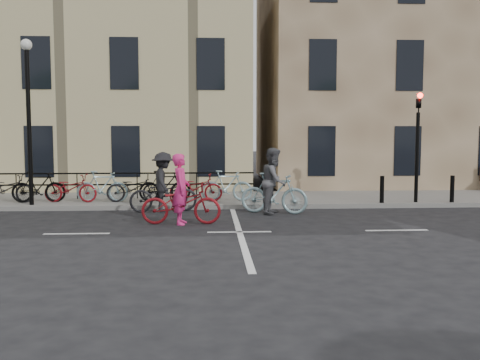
{
  "coord_description": "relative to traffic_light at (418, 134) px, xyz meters",
  "views": [
    {
      "loc": [
        -0.75,
        -13.13,
        2.46
      ],
      "look_at": [
        0.15,
        2.37,
        1.1
      ],
      "focal_mm": 40.0,
      "sensor_mm": 36.0,
      "label": 1
    }
  ],
  "objects": [
    {
      "name": "ground",
      "position": [
        -6.2,
        -4.34,
        -2.45
      ],
      "size": [
        120.0,
        120.0,
        0.0
      ],
      "primitive_type": "plane",
      "color": "black",
      "rests_on": "ground"
    },
    {
      "name": "sidewalk",
      "position": [
        -10.2,
        1.66,
        -2.38
      ],
      "size": [
        46.0,
        4.0,
        0.15
      ],
      "primitive_type": "cube",
      "color": "slate",
      "rests_on": "ground"
    },
    {
      "name": "building_east",
      "position": [
        2.8,
        8.66,
        3.7
      ],
      "size": [
        14.0,
        10.0,
        12.0
      ],
      "primitive_type": "cube",
      "color": "#876F51",
      "rests_on": "sidewalk"
    },
    {
      "name": "building_west",
      "position": [
        -15.2,
        8.66,
        2.7
      ],
      "size": [
        20.0,
        10.0,
        10.0
      ],
      "primitive_type": "cube",
      "color": "tan",
      "rests_on": "sidewalk"
    },
    {
      "name": "traffic_light",
      "position": [
        0.0,
        0.0,
        0.0
      ],
      "size": [
        0.18,
        0.3,
        3.9
      ],
      "color": "black",
      "rests_on": "sidewalk"
    },
    {
      "name": "lamp_post",
      "position": [
        -12.7,
        0.06,
        1.04
      ],
      "size": [
        0.36,
        0.36,
        5.28
      ],
      "color": "black",
      "rests_on": "sidewalk"
    },
    {
      "name": "bollard_east",
      "position": [
        -1.2,
        -0.09,
        -1.85
      ],
      "size": [
        0.14,
        0.14,
        0.9
      ],
      "primitive_type": "cylinder",
      "color": "black",
      "rests_on": "sidewalk"
    },
    {
      "name": "bollard_west",
      "position": [
        1.2,
        -0.09,
        -1.85
      ],
      "size": [
        0.14,
        0.14,
        0.9
      ],
      "primitive_type": "cylinder",
      "color": "black",
      "rests_on": "sidewalk"
    },
    {
      "name": "parked_bikes",
      "position": [
        -10.07,
        0.7,
        -1.81
      ],
      "size": [
        9.35,
        1.23,
        1.05
      ],
      "color": "black",
      "rests_on": "sidewalk"
    },
    {
      "name": "cyclist_pink",
      "position": [
        -7.71,
        -3.05,
        -1.79
      ],
      "size": [
        2.17,
        0.82,
        1.91
      ],
      "rotation": [
        0.0,
        0.0,
        1.54
      ],
      "color": "maroon",
      "rests_on": "ground"
    },
    {
      "name": "cyclist_grey",
      "position": [
        -4.96,
        -1.29,
        -1.64
      ],
      "size": [
        2.17,
        1.25,
        2.02
      ],
      "rotation": [
        0.0,
        0.0,
        1.23
      ],
      "color": "#8DB2B9",
      "rests_on": "ground"
    },
    {
      "name": "cyclist_dark",
      "position": [
        -8.39,
        -0.71,
        -1.71
      ],
      "size": [
        2.22,
        1.33,
        1.88
      ],
      "rotation": [
        0.0,
        0.0,
        1.77
      ],
      "color": "black",
      "rests_on": "ground"
    }
  ]
}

